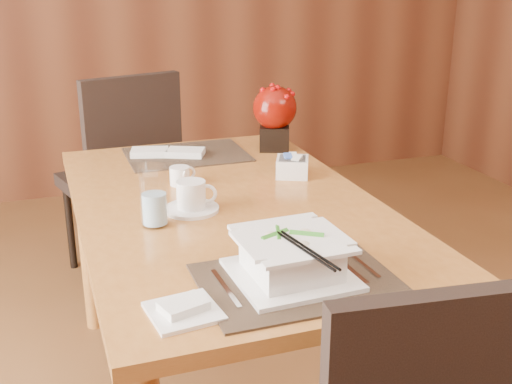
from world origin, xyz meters
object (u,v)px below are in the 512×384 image
object	(u,v)px
dining_table	(229,232)
creamer_jug	(180,176)
berry_decor	(275,114)
bread_plate	(184,312)
far_chair	(125,168)
soup_setting	(291,258)
sugar_caddy	(292,167)
coffee_cup	(191,198)
water_glass	(154,196)

from	to	relation	value
dining_table	creamer_jug	bearing A→B (deg)	114.90
berry_decor	bread_plate	size ratio (longest dim) A/B	1.77
creamer_jug	far_chair	bearing A→B (deg)	78.30
dining_table	far_chair	xyz separation A→B (m)	(-0.17, 1.07, -0.09)
bread_plate	far_chair	world-z (taller)	far_chair
creamer_jug	berry_decor	size ratio (longest dim) A/B	0.34
soup_setting	dining_table	bearing A→B (deg)	86.86
dining_table	far_chair	bearing A→B (deg)	99.20
dining_table	soup_setting	world-z (taller)	soup_setting
creamer_jug	sugar_caddy	world-z (taller)	sugar_caddy
berry_decor	sugar_caddy	bearing A→B (deg)	-100.43
creamer_jug	bread_plate	bearing A→B (deg)	-118.79
coffee_cup	berry_decor	distance (m)	0.73
berry_decor	bread_plate	xyz separation A→B (m)	(-0.63, -1.12, -0.14)
bread_plate	far_chair	distance (m)	1.69
creamer_jug	sugar_caddy	distance (m)	0.39
coffee_cup	water_glass	size ratio (longest dim) A/B	0.93
water_glass	berry_decor	world-z (taller)	berry_decor
water_glass	berry_decor	distance (m)	0.86
soup_setting	sugar_caddy	world-z (taller)	soup_setting
water_glass	berry_decor	size ratio (longest dim) A/B	0.70
soup_setting	sugar_caddy	bearing A→B (deg)	65.38
soup_setting	water_glass	distance (m)	0.49
sugar_caddy	bread_plate	world-z (taller)	sugar_caddy
bread_plate	far_chair	size ratio (longest dim) A/B	0.14
coffee_cup	bread_plate	distance (m)	0.60
coffee_cup	creamer_jug	bearing A→B (deg)	85.26
dining_table	creamer_jug	size ratio (longest dim) A/B	17.63
soup_setting	berry_decor	world-z (taller)	berry_decor
berry_decor	bread_plate	bearing A→B (deg)	-119.26
sugar_caddy	berry_decor	xyz separation A→B (m)	(0.06, 0.34, 0.11)
coffee_cup	soup_setting	bearing A→B (deg)	-77.37
coffee_cup	creamer_jug	distance (m)	0.25
dining_table	water_glass	world-z (taller)	water_glass
sugar_caddy	far_chair	bearing A→B (deg)	117.38
creamer_jug	bread_plate	xyz separation A→B (m)	(-0.18, -0.82, -0.03)
soup_setting	bread_plate	world-z (taller)	soup_setting
soup_setting	berry_decor	bearing A→B (deg)	69.10
coffee_cup	creamer_jug	world-z (taller)	coffee_cup
dining_table	bread_plate	world-z (taller)	bread_plate
berry_decor	coffee_cup	bearing A→B (deg)	-130.70
coffee_cup	sugar_caddy	xyz separation A→B (m)	(0.41, 0.21, -0.01)
dining_table	sugar_caddy	distance (m)	0.36
coffee_cup	berry_decor	bearing A→B (deg)	49.30
bread_plate	sugar_caddy	bearing A→B (deg)	54.14
soup_setting	berry_decor	distance (m)	1.12
creamer_jug	soup_setting	bearing A→B (deg)	-99.44
berry_decor	far_chair	world-z (taller)	berry_decor
dining_table	berry_decor	bearing A→B (deg)	56.28
dining_table	coffee_cup	xyz separation A→B (m)	(-0.12, -0.03, 0.14)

